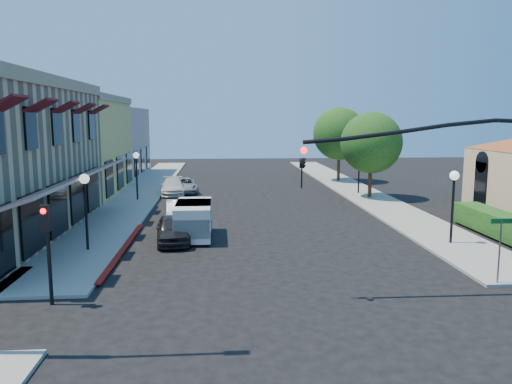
{
  "coord_description": "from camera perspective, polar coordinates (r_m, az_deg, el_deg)",
  "views": [
    {
      "loc": [
        -2.5,
        -14.48,
        6.03
      ],
      "look_at": [
        -0.81,
        8.48,
        2.6
      ],
      "focal_mm": 35.0,
      "sensor_mm": 36.0,
      "label": 1
    }
  ],
  "objects": [
    {
      "name": "ground",
      "position": [
        15.89,
        5.32,
        -13.88
      ],
      "size": [
        120.0,
        120.0,
        0.0
      ],
      "primitive_type": "plane",
      "color": "black",
      "rests_on": "ground"
    },
    {
      "name": "sidewalk_left",
      "position": [
        42.38,
        -12.65,
        0.17
      ],
      "size": [
        3.5,
        50.0,
        0.12
      ],
      "primitive_type": "cube",
      "color": "gray",
      "rests_on": "ground"
    },
    {
      "name": "sidewalk_right",
      "position": [
        43.4,
        10.85,
        0.42
      ],
      "size": [
        3.5,
        50.0,
        0.12
      ],
      "primitive_type": "cube",
      "color": "gray",
      "rests_on": "ground"
    },
    {
      "name": "curb_red_strip",
      "position": [
        23.69,
        -14.87,
        -6.56
      ],
      "size": [
        0.25,
        10.0,
        0.06
      ],
      "primitive_type": "cube",
      "color": "maroon",
      "rests_on": "ground"
    },
    {
      "name": "yellow_stucco_building",
      "position": [
        42.58,
        -22.07,
        4.86
      ],
      "size": [
        10.0,
        12.0,
        7.6
      ],
      "primitive_type": "cube",
      "color": "tan",
      "rests_on": "ground"
    },
    {
      "name": "pink_stucco_building",
      "position": [
        54.13,
        -18.19,
        5.38
      ],
      "size": [
        10.0,
        12.0,
        7.0
      ],
      "primitive_type": "cube",
      "color": "#C49B94",
      "rests_on": "ground"
    },
    {
      "name": "hedge",
      "position": [
        28.1,
        26.37,
        -4.82
      ],
      "size": [
        1.4,
        8.0,
        1.1
      ],
      "primitive_type": "cube",
      "color": "#154212",
      "rests_on": "ground"
    },
    {
      "name": "street_tree_a",
      "position": [
        38.24,
        13.04,
        5.51
      ],
      "size": [
        4.56,
        4.56,
        6.48
      ],
      "color": "black",
      "rests_on": "ground"
    },
    {
      "name": "street_tree_b",
      "position": [
        47.86,
        9.51,
        6.58
      ],
      "size": [
        4.94,
        4.94,
        7.02
      ],
      "color": "black",
      "rests_on": "ground"
    },
    {
      "name": "signal_mast_arm",
      "position": [
        18.14,
        23.26,
        1.63
      ],
      "size": [
        8.01,
        0.39,
        6.0
      ],
      "color": "black",
      "rests_on": "ground"
    },
    {
      "name": "secondary_signal",
      "position": [
        17.22,
        -22.8,
        -4.66
      ],
      "size": [
        0.28,
        0.42,
        3.32
      ],
      "color": "black",
      "rests_on": "ground"
    },
    {
      "name": "street_name_sign",
      "position": [
        19.93,
        26.14,
        -4.97
      ],
      "size": [
        0.8,
        0.06,
        2.5
      ],
      "color": "#595B5E",
      "rests_on": "ground"
    },
    {
      "name": "lamppost_left_near",
      "position": [
        23.5,
        -18.96,
        -0.05
      ],
      "size": [
        0.44,
        0.44,
        3.57
      ],
      "color": "black",
      "rests_on": "ground"
    },
    {
      "name": "lamppost_left_far",
      "position": [
        37.12,
        -13.52,
        3.15
      ],
      "size": [
        0.44,
        0.44,
        3.57
      ],
      "color": "black",
      "rests_on": "ground"
    },
    {
      "name": "lamppost_right_near",
      "position": [
        25.25,
        21.66,
        0.37
      ],
      "size": [
        0.44,
        0.44,
        3.57
      ],
      "color": "black",
      "rests_on": "ground"
    },
    {
      "name": "lamppost_right_far",
      "position": [
        40.16,
        11.72,
        3.59
      ],
      "size": [
        0.44,
        0.44,
        3.57
      ],
      "color": "black",
      "rests_on": "ground"
    },
    {
      "name": "white_van",
      "position": [
        25.36,
        -7.14,
        -2.96
      ],
      "size": [
        1.79,
        4.03,
        1.78
      ],
      "color": "silver",
      "rests_on": "ground"
    },
    {
      "name": "parked_car_a",
      "position": [
        24.66,
        -9.49,
        -4.22
      ],
      "size": [
        2.02,
        4.05,
        1.32
      ],
      "primitive_type": "imported",
      "rotation": [
        0.0,
        0.0,
        0.12
      ],
      "color": "black",
      "rests_on": "ground"
    },
    {
      "name": "parked_car_b",
      "position": [
        28.74,
        -8.74,
        -2.36
      ],
      "size": [
        1.8,
        4.24,
        1.36
      ],
      "primitive_type": "imported",
      "rotation": [
        0.0,
        0.0,
        0.09
      ],
      "color": "#B4B6BA",
      "rests_on": "ground"
    },
    {
      "name": "parked_car_c",
      "position": [
        40.02,
        -9.48,
        0.62
      ],
      "size": [
        2.14,
        4.53,
        1.28
      ],
      "primitive_type": "imported",
      "rotation": [
        0.0,
        0.0,
        0.08
      ],
      "color": "silver",
      "rests_on": "ground"
    },
    {
      "name": "parked_car_d",
      "position": [
        40.95,
        -8.21,
        0.76
      ],
      "size": [
        2.5,
        4.51,
        1.19
      ],
      "primitive_type": "imported",
      "rotation": [
        0.0,
        0.0,
        0.13
      ],
      "color": "#A5A8AA",
      "rests_on": "ground"
    }
  ]
}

